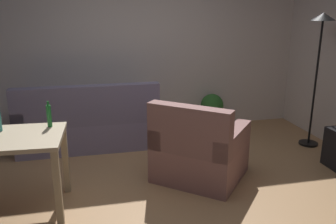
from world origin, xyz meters
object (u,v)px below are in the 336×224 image
at_px(potted_plant, 212,109).
at_px(armchair, 199,152).
at_px(bottle_green, 49,116).
at_px(couch, 89,125).
at_px(torchiere_lamp, 320,44).

xyz_separation_m(potted_plant, armchair, (-0.72, -1.60, -0.01)).
distance_m(potted_plant, bottle_green, 2.86).
bearing_deg(couch, potted_plant, -170.70).
relative_size(couch, potted_plant, 3.28).
distance_m(torchiere_lamp, armchair, 2.24).
height_order(couch, armchair, same).
height_order(armchair, bottle_green, bottle_green).
relative_size(potted_plant, bottle_green, 2.24).
bearing_deg(bottle_green, armchair, 2.72).
distance_m(torchiere_lamp, potted_plant, 1.83).
height_order(torchiere_lamp, potted_plant, torchiere_lamp).
bearing_deg(bottle_green, couch, 75.32).
relative_size(couch, bottle_green, 7.36).
xyz_separation_m(torchiere_lamp, armchair, (-1.84, -0.65, -1.09)).
relative_size(torchiere_lamp, potted_plant, 3.18).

